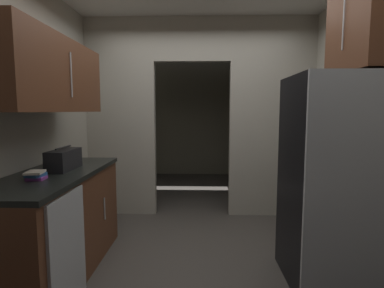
% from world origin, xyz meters
% --- Properties ---
extents(ground, '(20.00, 20.00, 0.00)m').
position_xyz_m(ground, '(0.00, 0.00, 0.00)').
color(ground, '#47423D').
extents(kitchen_partition, '(3.08, 0.12, 2.68)m').
position_xyz_m(kitchen_partition, '(0.03, 1.49, 1.44)').
color(kitchen_partition, '#ADA899').
rests_on(kitchen_partition, ground).
extents(adjoining_room_shell, '(3.08, 2.82, 2.68)m').
position_xyz_m(adjoining_room_shell, '(0.00, 3.37, 1.34)').
color(adjoining_room_shell, gray).
rests_on(adjoining_room_shell, ground).
extents(refrigerator, '(0.70, 0.79, 1.73)m').
position_xyz_m(refrigerator, '(1.11, -0.21, 0.86)').
color(refrigerator, black).
rests_on(refrigerator, ground).
extents(lower_cabinet_run, '(0.62, 1.67, 0.92)m').
position_xyz_m(lower_cabinet_run, '(-1.23, -0.18, 0.46)').
color(lower_cabinet_run, brown).
rests_on(lower_cabinet_run, ground).
extents(dishwasher, '(0.02, 0.56, 0.86)m').
position_xyz_m(dishwasher, '(-0.93, -0.65, 0.43)').
color(dishwasher, '#B7BABC').
rests_on(dishwasher, ground).
extents(upper_cabinet_counterside, '(0.36, 1.51, 0.61)m').
position_xyz_m(upper_cabinet_counterside, '(-1.23, -0.18, 1.74)').
color(upper_cabinet_counterside, brown).
extents(upper_cabinet_fridgeside, '(0.36, 0.77, 0.91)m').
position_xyz_m(upper_cabinet_fridgeside, '(1.36, -0.11, 2.21)').
color(upper_cabinet_fridgeside, brown).
extents(boombox, '(0.18, 0.42, 0.21)m').
position_xyz_m(boombox, '(-1.20, -0.05, 1.01)').
color(boombox, black).
rests_on(boombox, lower_cabinet_run).
extents(book_stack, '(0.14, 0.17, 0.07)m').
position_xyz_m(book_stack, '(-1.23, -0.46, 0.96)').
color(book_stack, '#8C3893').
rests_on(book_stack, lower_cabinet_run).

